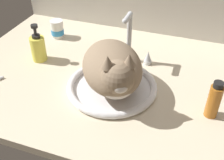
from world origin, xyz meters
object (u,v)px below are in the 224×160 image
at_px(cat, 113,69).
at_px(soap_pump_bottle, 38,48).
at_px(faucet, 128,44).
at_px(amber_bottle, 214,100).
at_px(sink_basin, 112,87).
at_px(pill_bottle, 57,29).

xyz_separation_m(cat, soap_pump_bottle, (-0.36, 0.10, -0.05)).
bearing_deg(faucet, amber_bottle, -32.54).
bearing_deg(sink_basin, amber_bottle, -3.49).
distance_m(soap_pump_bottle, amber_bottle, 0.70).
relative_size(soap_pump_bottle, amber_bottle, 1.20).
bearing_deg(cat, pill_bottle, 141.38).
bearing_deg(soap_pump_bottle, amber_bottle, -8.80).
distance_m(sink_basin, amber_bottle, 0.35).
xyz_separation_m(faucet, pill_bottle, (-0.37, 0.09, -0.04)).
distance_m(faucet, cat, 0.22).
xyz_separation_m(faucet, amber_bottle, (0.34, -0.22, -0.02)).
height_order(sink_basin, pill_bottle, pill_bottle).
height_order(sink_basin, faucet, faucet).
bearing_deg(pill_bottle, faucet, -13.60).
relative_size(faucet, cat, 0.57).
distance_m(faucet, amber_bottle, 0.41).
distance_m(cat, amber_bottle, 0.33).
height_order(sink_basin, amber_bottle, amber_bottle).
height_order(pill_bottle, amber_bottle, amber_bottle).
xyz_separation_m(cat, pill_bottle, (-0.38, 0.30, -0.06)).
relative_size(pill_bottle, amber_bottle, 0.63).
bearing_deg(faucet, soap_pump_bottle, -162.25).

